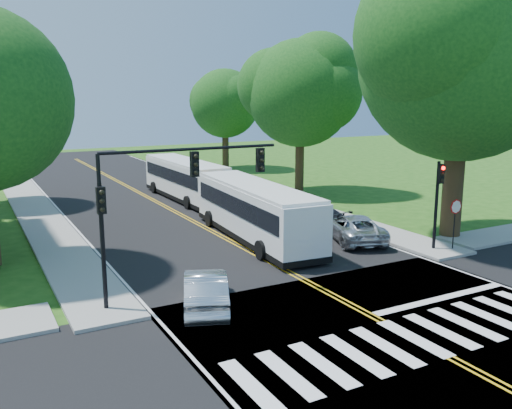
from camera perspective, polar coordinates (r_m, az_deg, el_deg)
ground at (r=19.05m, az=15.20°, el=-12.89°), size 140.00×140.00×0.00m
road at (r=33.65m, az=-6.37°, el=-1.91°), size 14.00×96.00×0.01m
cross_road at (r=19.05m, az=15.20°, el=-12.88°), size 60.00×12.00×0.01m
center_line at (r=37.29m, az=-8.70°, el=-0.64°), size 0.36×70.00×0.01m
edge_line_w at (r=35.64m, az=-19.03°, el=-1.70°), size 0.12×70.00×0.01m
edge_line_e at (r=40.05m, az=0.47°, el=0.33°), size 0.12×70.00×0.01m
crosswalk at (r=18.72m, az=16.28°, el=-13.35°), size 12.60×3.00×0.01m
stop_bar at (r=22.43m, az=18.93°, el=-9.31°), size 6.60×0.40×0.01m
sidewalk_nw at (r=38.34m, az=-22.01°, el=-0.93°), size 2.60×40.00×0.15m
sidewalk_ne at (r=43.33m, az=0.28°, el=1.26°), size 2.60×40.00×0.15m
tree_ne_big at (r=30.98m, az=20.89°, el=14.22°), size 10.80×10.80×14.91m
tree_east_mid at (r=43.45m, az=4.72°, el=11.56°), size 8.40×8.40×11.93m
tree_east_far at (r=57.94m, az=-3.29°, el=10.55°), size 7.20×7.20×10.34m
signal_nw at (r=20.14m, az=-9.57°, el=1.72°), size 7.15×0.46×5.66m
signal_ne at (r=28.20m, az=18.61°, el=1.11°), size 0.30×0.46×4.40m
stop_sign at (r=28.66m, az=20.25°, el=-0.74°), size 0.76×0.08×2.53m
bus_lead at (r=29.26m, az=-0.10°, el=-0.62°), size 3.49×11.90×3.04m
bus_follow at (r=41.07m, az=-7.46°, el=2.70°), size 2.87×11.40×2.94m
hatchback at (r=20.14m, az=-5.34°, el=-8.92°), size 3.03×4.63×1.44m
suv at (r=29.64m, az=10.26°, el=-2.41°), size 3.99×5.64×1.43m
dark_sedan at (r=32.24m, az=6.22°, el=-1.30°), size 2.68×4.75×1.30m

